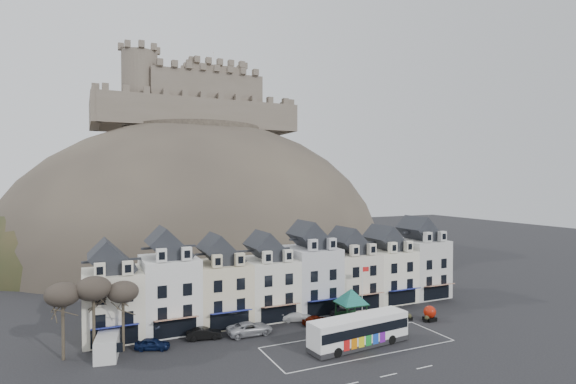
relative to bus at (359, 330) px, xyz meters
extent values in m
plane|color=black|center=(-1.64, -0.62, -1.95)|extent=(300.00, 300.00, 0.00)
cube|color=silver|center=(0.36, 0.63, -1.95)|extent=(22.00, 7.50, 0.01)
cube|color=white|center=(-25.44, 15.38, 2.05)|extent=(6.80, 8.00, 8.00)
cube|color=black|center=(-25.44, 15.38, 7.25)|extent=(6.80, 5.76, 2.80)
cube|color=white|center=(-26.93, 11.78, 6.95)|extent=(1.20, 0.80, 1.60)
cube|color=white|center=(-23.94, 11.78, 6.95)|extent=(1.20, 0.80, 1.60)
cube|color=black|center=(-25.44, 11.35, -0.65)|extent=(5.10, 0.06, 2.20)
cube|color=navy|center=(-25.44, 10.68, 0.65)|extent=(5.10, 1.29, 0.43)
cube|color=white|center=(-18.64, 15.38, 2.65)|extent=(6.80, 8.00, 9.20)
cube|color=black|center=(-18.64, 15.38, 8.45)|extent=(6.80, 5.76, 2.80)
cube|color=white|center=(-20.13, 11.78, 8.15)|extent=(1.20, 0.80, 1.60)
cube|color=white|center=(-17.14, 11.78, 8.15)|extent=(1.20, 0.80, 1.60)
cube|color=black|center=(-18.64, 11.35, -0.65)|extent=(5.10, 0.06, 2.20)
cube|color=maroon|center=(-18.64, 10.68, 0.65)|extent=(5.10, 1.29, 0.43)
cube|color=beige|center=(-11.84, 15.38, 2.05)|extent=(6.80, 8.00, 8.00)
cube|color=black|center=(-11.84, 15.38, 7.25)|extent=(6.80, 5.76, 2.80)
cube|color=beige|center=(-13.33, 11.78, 6.95)|extent=(1.20, 0.80, 1.60)
cube|color=beige|center=(-10.34, 11.78, 6.95)|extent=(1.20, 0.80, 1.60)
cube|color=black|center=(-11.84, 11.35, -0.65)|extent=(5.10, 0.06, 2.20)
cube|color=navy|center=(-11.84, 10.68, 0.65)|extent=(5.10, 1.29, 0.43)
cube|color=white|center=(-5.04, 15.38, 2.05)|extent=(6.80, 8.00, 8.00)
cube|color=black|center=(-5.04, 15.38, 7.25)|extent=(6.80, 5.76, 2.80)
cube|color=white|center=(-6.53, 11.78, 6.95)|extent=(1.20, 0.80, 1.60)
cube|color=white|center=(-3.54, 11.78, 6.95)|extent=(1.20, 0.80, 1.60)
cube|color=black|center=(-5.04, 11.35, -0.65)|extent=(5.10, 0.06, 2.20)
cube|color=maroon|center=(-5.04, 10.68, 0.65)|extent=(5.10, 1.29, 0.43)
cube|color=silver|center=(1.76, 15.38, 2.65)|extent=(6.80, 8.00, 9.20)
cube|color=black|center=(1.76, 15.38, 8.45)|extent=(6.80, 5.76, 2.80)
cube|color=silver|center=(0.27, 11.78, 8.15)|extent=(1.20, 0.80, 1.60)
cube|color=silver|center=(3.26, 11.78, 8.15)|extent=(1.20, 0.80, 1.60)
cube|color=black|center=(1.76, 11.35, -0.65)|extent=(5.10, 0.06, 2.20)
cube|color=navy|center=(1.76, 10.68, 0.65)|extent=(5.10, 1.29, 0.43)
cube|color=silver|center=(8.56, 15.38, 2.05)|extent=(6.80, 8.00, 8.00)
cube|color=black|center=(8.56, 15.38, 7.25)|extent=(6.80, 5.76, 2.80)
cube|color=silver|center=(7.07, 11.78, 6.95)|extent=(1.20, 0.80, 1.60)
cube|color=silver|center=(10.06, 11.78, 6.95)|extent=(1.20, 0.80, 1.60)
cube|color=black|center=(8.56, 11.35, -0.65)|extent=(5.10, 0.06, 2.20)
cube|color=maroon|center=(8.56, 10.68, 0.65)|extent=(5.10, 1.29, 0.43)
cube|color=white|center=(15.36, 15.38, 2.05)|extent=(6.80, 8.00, 8.00)
cube|color=black|center=(15.36, 15.38, 7.25)|extent=(6.80, 5.76, 2.80)
cube|color=white|center=(13.87, 11.78, 6.95)|extent=(1.20, 0.80, 1.60)
cube|color=white|center=(16.86, 11.78, 6.95)|extent=(1.20, 0.80, 1.60)
cube|color=black|center=(15.36, 11.35, -0.65)|extent=(5.10, 0.06, 2.20)
cube|color=navy|center=(15.36, 10.68, 0.65)|extent=(5.10, 1.29, 0.43)
cube|color=silver|center=(22.16, 15.38, 2.65)|extent=(6.80, 8.00, 9.20)
cube|color=black|center=(22.16, 15.38, 8.45)|extent=(6.80, 5.76, 2.80)
cube|color=silver|center=(20.67, 11.78, 8.15)|extent=(1.20, 0.80, 1.60)
cube|color=silver|center=(23.66, 11.78, 8.15)|extent=(1.20, 0.80, 1.60)
cube|color=black|center=(22.16, 11.35, -0.65)|extent=(5.10, 0.06, 2.20)
cube|color=maroon|center=(22.16, 10.68, 0.65)|extent=(5.10, 1.29, 0.43)
ellipsoid|color=#36302A|center=(-1.64, 69.38, -1.95)|extent=(96.00, 76.00, 68.00)
ellipsoid|color=#253118|center=(-23.64, 63.38, -1.95)|extent=(52.00, 44.00, 42.00)
ellipsoid|color=#36302A|center=(22.36, 73.38, -1.95)|extent=(56.00, 48.00, 46.00)
ellipsoid|color=#253118|center=(-5.64, 55.38, -1.95)|extent=(40.00, 28.00, 28.00)
ellipsoid|color=#36302A|center=(8.36, 57.38, -1.95)|extent=(36.00, 28.00, 24.00)
cylinder|color=#36302A|center=(-1.64, 69.38, 29.05)|extent=(30.00, 30.00, 3.00)
cube|color=#655A4D|center=(-1.64, 65.38, 33.55)|extent=(48.00, 2.20, 7.00)
cube|color=#655A4D|center=(-1.64, 85.38, 33.55)|extent=(48.00, 2.20, 7.00)
cube|color=#655A4D|center=(-25.64, 75.38, 33.55)|extent=(2.20, 22.00, 7.00)
cube|color=#655A4D|center=(22.36, 75.38, 33.55)|extent=(2.20, 22.00, 7.00)
cube|color=#655A4D|center=(0.36, 75.38, 39.05)|extent=(28.00, 18.00, 10.00)
cube|color=#655A4D|center=(4.36, 77.38, 40.55)|extent=(14.00, 12.00, 13.00)
cylinder|color=#655A4D|center=(-15.64, 71.38, 39.05)|extent=(8.40, 8.40, 18.00)
cylinder|color=silver|center=(4.36, 77.38, 49.55)|extent=(0.16, 0.16, 5.00)
cylinder|color=#342C21|center=(-30.64, 9.88, 0.92)|extent=(0.32, 0.32, 5.74)
ellipsoid|color=#383028|center=(-30.64, 9.88, 5.02)|extent=(3.61, 3.61, 2.54)
cylinder|color=#342C21|center=(-27.64, 9.88, 1.06)|extent=(0.32, 0.32, 6.02)
ellipsoid|color=#383028|center=(-27.64, 9.88, 5.36)|extent=(3.78, 3.78, 2.67)
cylinder|color=#342C21|center=(-24.64, 9.88, 0.78)|extent=(0.32, 0.32, 5.46)
ellipsoid|color=#383028|center=(-24.64, 9.88, 4.68)|extent=(3.43, 3.43, 2.42)
cube|color=#262628|center=(0.00, 0.00, -1.56)|extent=(12.75, 4.07, 0.57)
cube|color=white|center=(0.00, 0.00, 0.11)|extent=(12.74, 4.01, 2.87)
cube|color=black|center=(0.00, 0.00, 0.27)|extent=(12.50, 4.07, 1.08)
cube|color=white|center=(0.00, 0.00, 1.41)|extent=(12.48, 3.87, 0.28)
cube|color=orange|center=(6.18, 0.58, 1.21)|extent=(0.20, 1.37, 0.32)
cylinder|color=black|center=(3.86, -0.93, -1.44)|extent=(1.12, 0.47, 1.09)
cylinder|color=black|center=(3.62, 1.63, -1.44)|extent=(1.12, 0.47, 1.09)
cylinder|color=black|center=(-3.87, -1.66, -1.44)|extent=(1.12, 0.47, 1.09)
cylinder|color=black|center=(-4.11, 0.91, -1.44)|extent=(1.12, 0.47, 1.09)
cube|color=black|center=(2.37, 9.09, -0.64)|extent=(0.17, 0.17, 2.63)
cube|color=black|center=(5.32, 9.03, -0.64)|extent=(0.17, 0.17, 2.63)
cube|color=black|center=(2.30, 6.14, -0.64)|extent=(0.17, 0.17, 2.63)
cube|color=black|center=(5.26, 6.07, -0.64)|extent=(0.17, 0.17, 2.63)
cube|color=black|center=(3.81, 7.58, 0.67)|extent=(3.69, 3.69, 0.13)
cone|color=#16634F|center=(3.81, 7.58, 1.66)|extent=(7.24, 7.24, 1.97)
cube|color=black|center=(13.97, 3.86, -1.69)|extent=(1.43, 1.43, 0.53)
sphere|color=#A21909|center=(13.97, 3.86, -0.73)|extent=(1.66, 1.66, 1.66)
cylinder|color=silver|center=(6.36, 8.75, 1.69)|extent=(0.11, 0.11, 7.29)
cube|color=red|center=(6.86, 8.70, 4.79)|extent=(1.00, 0.14, 0.64)
cube|color=silver|center=(-26.34, 8.88, -0.78)|extent=(3.00, 5.42, 2.35)
cube|color=black|center=(-26.34, 8.88, -0.34)|extent=(2.11, 0.41, 1.01)
cube|color=black|center=(11.60, 5.22, -1.73)|extent=(1.00, 0.69, 0.46)
sphere|color=#253118|center=(11.60, 5.22, -1.36)|extent=(0.64, 0.64, 0.64)
cube|color=black|center=(13.28, 3.63, -1.73)|extent=(0.91, 0.48, 0.44)
sphere|color=#253118|center=(13.28, 3.63, -1.38)|extent=(0.62, 0.62, 0.62)
imported|color=#0B1638|center=(-21.64, 8.88, -1.30)|extent=(4.13, 2.88, 1.31)
imported|color=black|center=(-15.54, 9.68, -1.26)|extent=(4.40, 2.15, 1.39)
imported|color=#A9ABB1|center=(-10.04, 8.88, -1.17)|extent=(5.59, 2.66, 1.57)
imported|color=white|center=(-2.42, 11.38, -1.34)|extent=(4.54, 2.86, 1.23)
imported|color=#4E0F04|center=(-0.83, 8.88, -1.32)|extent=(3.88, 1.95, 1.27)
imported|color=black|center=(4.36, 10.57, -1.34)|extent=(3.79, 1.53, 1.22)
camera|label=1|loc=(-28.67, -42.83, 17.09)|focal=28.00mm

